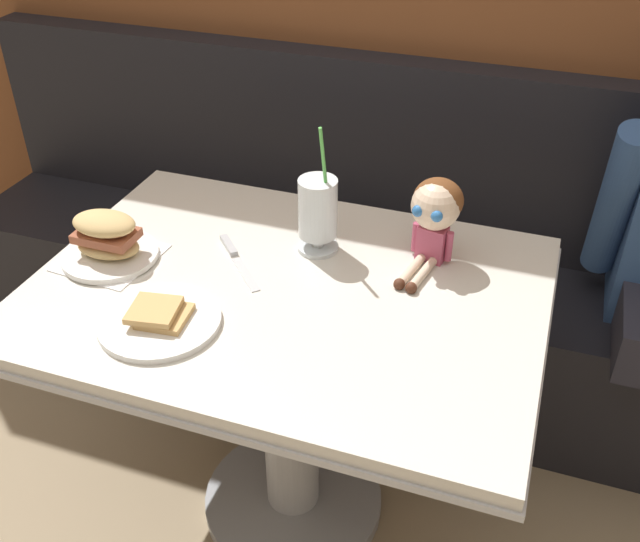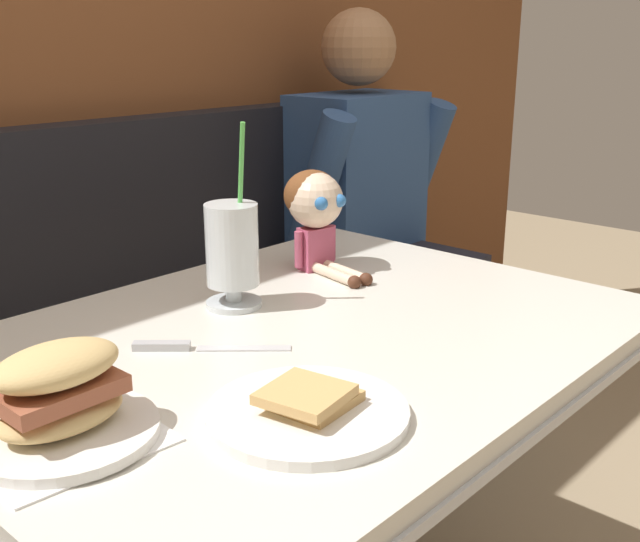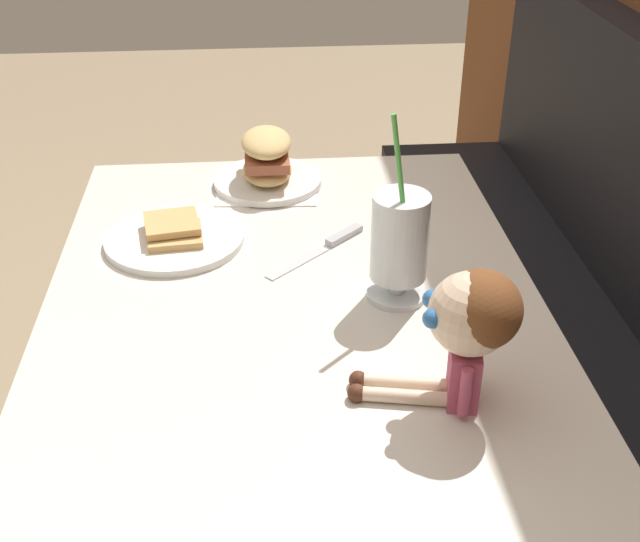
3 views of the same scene
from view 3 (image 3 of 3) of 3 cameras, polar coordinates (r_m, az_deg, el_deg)
name	(u,v)px [view 3 (image 3 of 3)]	position (r m, az deg, el deg)	size (l,w,h in m)	color
booth_bench	(621,460)	(1.71, 20.41, -12.37)	(2.60, 0.48, 1.00)	black
diner_table	(295,391)	(1.43, -1.75, -8.42)	(1.11, 0.81, 0.74)	silver
toast_plate	(174,237)	(1.48, -10.22, 2.38)	(0.25, 0.25, 0.04)	white
milkshake_glass	(399,242)	(1.26, 5.61, 2.07)	(0.10, 0.10, 0.32)	silver
sandwich_plate	(267,164)	(1.66, -3.75, 7.51)	(0.22, 0.22, 0.12)	white
butter_knife	(332,243)	(1.45, 0.83, 2.02)	(0.17, 0.19, 0.01)	silver
seated_doll	(470,321)	(1.04, 10.51, -3.48)	(0.13, 0.23, 0.20)	#B74C6B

